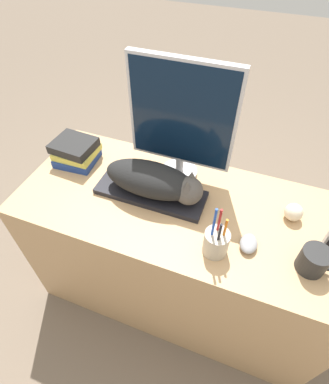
{
  "coord_description": "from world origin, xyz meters",
  "views": [
    {
      "loc": [
        0.23,
        -0.49,
        1.72
      ],
      "look_at": [
        -0.07,
        0.29,
        0.83
      ],
      "focal_mm": 28.0,
      "sensor_mm": 36.0,
      "label": 1
    }
  ],
  "objects": [
    {
      "name": "computer_mouse",
      "position": [
        0.3,
        0.2,
        0.79
      ],
      "size": [
        0.06,
        0.09,
        0.04
      ],
      "color": "gray",
      "rests_on": "desk"
    },
    {
      "name": "ground_plane",
      "position": [
        0.0,
        0.0,
        0.0
      ],
      "size": [
        12.0,
        12.0,
        0.0
      ],
      "primitive_type": "plane",
      "color": "#6B5B4C"
    },
    {
      "name": "desk",
      "position": [
        0.0,
        0.31,
        0.39
      ],
      "size": [
        1.41,
        0.61,
        0.77
      ],
      "color": "tan",
      "rests_on": "ground_plane"
    },
    {
      "name": "monitor",
      "position": [
        -0.07,
        0.48,
        1.06
      ],
      "size": [
        0.44,
        0.17,
        0.53
      ],
      "color": "#B7B7BC",
      "rests_on": "desk"
    },
    {
      "name": "keyboard",
      "position": [
        -0.14,
        0.31,
        0.78
      ],
      "size": [
        0.47,
        0.17,
        0.02
      ],
      "color": "black",
      "rests_on": "desk"
    },
    {
      "name": "baseball",
      "position": [
        0.44,
        0.39,
        0.81
      ],
      "size": [
        0.07,
        0.07,
        0.07
      ],
      "color": "beige",
      "rests_on": "desk"
    },
    {
      "name": "book_stack",
      "position": [
        -0.56,
        0.39,
        0.83
      ],
      "size": [
        0.2,
        0.18,
        0.11
      ],
      "color": "navy",
      "rests_on": "desk"
    },
    {
      "name": "pen_cup",
      "position": [
        0.19,
        0.13,
        0.83
      ],
      "size": [
        0.09,
        0.09,
        0.23
      ],
      "color": "#B2A893",
      "rests_on": "desk"
    },
    {
      "name": "coffee_mug",
      "position": [
        0.52,
        0.18,
        0.82
      ],
      "size": [
        0.13,
        0.1,
        0.1
      ],
      "color": "black",
      "rests_on": "desk"
    },
    {
      "name": "cat",
      "position": [
        -0.11,
        0.31,
        0.86
      ],
      "size": [
        0.42,
        0.17,
        0.14
      ],
      "color": "black",
      "rests_on": "keyboard"
    }
  ]
}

